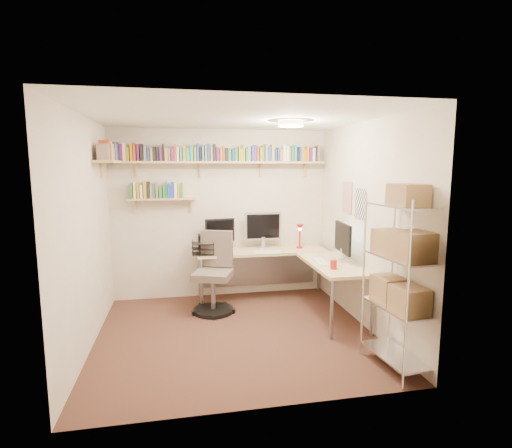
{
  "coord_description": "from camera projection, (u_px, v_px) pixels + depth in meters",
  "views": [
    {
      "loc": [
        -0.62,
        -4.45,
        1.97
      ],
      "look_at": [
        0.35,
        0.55,
        1.23
      ],
      "focal_mm": 28.0,
      "sensor_mm": 36.0,
      "label": 1
    }
  ],
  "objects": [
    {
      "name": "room_shell",
      "position": [
        235.0,
        203.0,
        4.5
      ],
      "size": [
        3.24,
        3.04,
        2.52
      ],
      "color": "beige",
      "rests_on": "ground"
    },
    {
      "name": "ground",
      "position": [
        236.0,
        334.0,
        4.72
      ],
      "size": [
        3.2,
        3.2,
        0.0
      ],
      "primitive_type": "plane",
      "color": "#41241C",
      "rests_on": "ground"
    },
    {
      "name": "corner_desk",
      "position": [
        270.0,
        254.0,
        5.68
      ],
      "size": [
        2.06,
        1.92,
        1.28
      ],
      "color": "beige",
      "rests_on": "ground"
    },
    {
      "name": "wire_rack",
      "position": [
        401.0,
        261.0,
        3.75
      ],
      "size": [
        0.42,
        0.76,
        1.81
      ],
      "rotation": [
        0.0,
        0.0,
        0.09
      ],
      "color": "silver",
      "rests_on": "ground"
    },
    {
      "name": "wall_shelves",
      "position": [
        192.0,
        162.0,
        5.62
      ],
      "size": [
        3.12,
        1.09,
        0.8
      ],
      "color": "#DAC17A",
      "rests_on": "ground"
    },
    {
      "name": "office_chair",
      "position": [
        214.0,
        278.0,
        5.41
      ],
      "size": [
        0.62,
        0.63,
        1.09
      ],
      "rotation": [
        0.0,
        0.0,
        -0.36
      ],
      "color": "black",
      "rests_on": "ground"
    }
  ]
}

